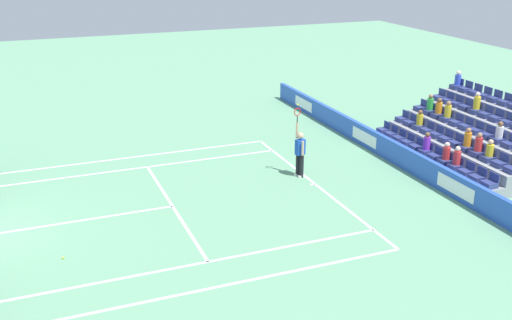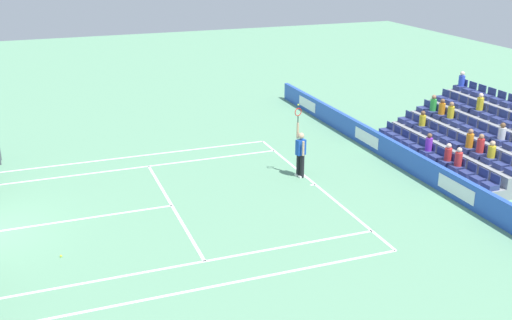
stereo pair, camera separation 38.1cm
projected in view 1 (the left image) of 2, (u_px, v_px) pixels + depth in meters
line_baseline at (315, 184)px, 22.94m from camera, size 10.97×0.10×0.01m
line_service at (173, 206)px, 21.04m from camera, size 8.23×0.10×0.01m
line_centre_service at (77, 221)px, 19.94m from camera, size 0.10×6.40×0.01m
line_singles_sideline_left at (136, 168)px, 24.48m from camera, size 0.10×11.89×0.01m
line_singles_sideline_right at (193, 265)px, 17.29m from camera, size 0.10×11.89×0.01m
line_doubles_sideline_left at (130, 158)px, 25.68m from camera, size 0.10×11.89×0.01m
line_doubles_sideline_right at (207, 289)px, 16.10m from camera, size 0.10×11.89×0.01m
line_centre_mark at (313, 184)px, 22.90m from camera, size 0.10×0.20×0.01m
sponsor_barrier at (407, 159)px, 24.18m from camera, size 24.58×0.22×0.91m
tennis_player at (300, 152)px, 23.35m from camera, size 0.53×0.40×2.85m
stadium_stand at (480, 140)px, 25.28m from camera, size 7.44×4.75×2.97m
loose_tennis_ball at (63, 258)px, 17.60m from camera, size 0.07×0.07×0.07m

